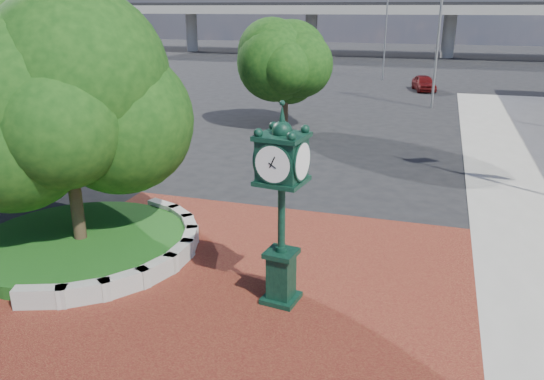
{
  "coord_description": "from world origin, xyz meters",
  "views": [
    {
      "loc": [
        4.65,
        -11.87,
        6.78
      ],
      "look_at": [
        0.42,
        1.5,
        1.94
      ],
      "focal_mm": 35.0,
      "sensor_mm": 36.0,
      "label": 1
    }
  ],
  "objects_px": {
    "post_clock": "(282,199)",
    "parked_car": "(424,83)",
    "street_lamp_far": "(388,29)",
    "street_lamp_near": "(444,20)"
  },
  "relations": [
    {
      "from": "post_clock",
      "to": "parked_car",
      "type": "distance_m",
      "value": 36.96
    },
    {
      "from": "parked_car",
      "to": "street_lamp_far",
      "type": "xyz_separation_m",
      "value": [
        -3.98,
        6.22,
        4.19
      ]
    },
    {
      "from": "post_clock",
      "to": "street_lamp_near",
      "type": "xyz_separation_m",
      "value": [
        2.94,
        28.5,
        3.32
      ]
    },
    {
      "from": "street_lamp_near",
      "to": "street_lamp_far",
      "type": "xyz_separation_m",
      "value": [
        -5.13,
        14.58,
        -1.13
      ]
    },
    {
      "from": "post_clock",
      "to": "parked_car",
      "type": "xyz_separation_m",
      "value": [
        1.79,
        36.86,
        -1.99
      ]
    },
    {
      "from": "post_clock",
      "to": "street_lamp_far",
      "type": "bearing_deg",
      "value": 92.91
    },
    {
      "from": "post_clock",
      "to": "parked_car",
      "type": "relative_size",
      "value": 1.24
    },
    {
      "from": "parked_car",
      "to": "street_lamp_near",
      "type": "relative_size",
      "value": 0.38
    },
    {
      "from": "parked_car",
      "to": "street_lamp_far",
      "type": "bearing_deg",
      "value": 108.22
    },
    {
      "from": "street_lamp_near",
      "to": "post_clock",
      "type": "bearing_deg",
      "value": -95.89
    }
  ]
}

